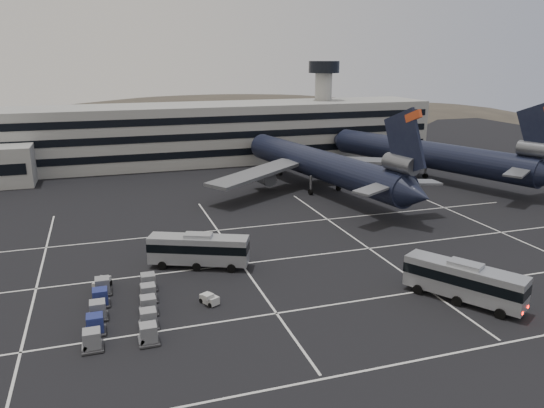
{
  "coord_description": "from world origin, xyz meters",
  "views": [
    {
      "loc": [
        -21.61,
        -56.56,
        25.47
      ],
      "look_at": [
        0.85,
        12.55,
        5.0
      ],
      "focal_mm": 35.0,
      "sensor_mm": 36.0,
      "label": 1
    }
  ],
  "objects": [
    {
      "name": "bus_far",
      "position": [
        -11.24,
        4.74,
        2.39
      ],
      "size": [
        12.46,
        7.59,
        4.37
      ],
      "rotation": [
        0.0,
        0.0,
        1.16
      ],
      "color": "#9A9CA2",
      "rests_on": "ground"
    },
    {
      "name": "lane_markings",
      "position": [
        0.95,
        0.72,
        0.01
      ],
      "size": [
        90.0,
        55.62,
        0.01
      ],
      "color": "silver",
      "rests_on": "ground"
    },
    {
      "name": "hills",
      "position": [
        17.99,
        170.0,
        -12.07
      ],
      "size": [
        352.0,
        180.0,
        44.0
      ],
      "color": "#38332B",
      "rests_on": "ground"
    },
    {
      "name": "bus_near",
      "position": [
        13.83,
        -13.5,
        2.45
      ],
      "size": [
        9.13,
        12.31,
        4.47
      ],
      "rotation": [
        0.0,
        0.0,
        0.55
      ],
      "color": "#9A9CA2",
      "rests_on": "ground"
    },
    {
      "name": "tug_a",
      "position": [
        -22.89,
        1.77,
        0.66
      ],
      "size": [
        2.25,
        2.69,
        1.5
      ],
      "rotation": [
        0.0,
        0.0,
        -0.43
      ],
      "color": "#B8B8B3",
      "rests_on": "ground"
    },
    {
      "name": "tug_b",
      "position": [
        -12.03,
        -5.76,
        0.58
      ],
      "size": [
        2.04,
        2.36,
        1.31
      ],
      "rotation": [
        0.0,
        0.0,
        0.49
      ],
      "color": "#B8B8B3",
      "rests_on": "ground"
    },
    {
      "name": "trijet_main",
      "position": [
        18.13,
        35.34,
        5.25
      ],
      "size": [
        46.66,
        57.45,
        18.08
      ],
      "rotation": [
        0.0,
        0.0,
        0.18
      ],
      "color": "black",
      "rests_on": "ground"
    },
    {
      "name": "trijet_far",
      "position": [
        44.14,
        37.67,
        5.43
      ],
      "size": [
        28.22,
        55.66,
        18.08
      ],
      "rotation": [
        0.0,
        0.0,
        0.36
      ],
      "color": "black",
      "rests_on": "ground"
    },
    {
      "name": "uld_cluster",
      "position": [
        -20.87,
        -5.68,
        0.89
      ],
      "size": [
        8.05,
        14.56,
        1.82
      ],
      "rotation": [
        0.0,
        0.0,
        -0.09
      ],
      "color": "#2D2D30",
      "rests_on": "ground"
    },
    {
      "name": "ground",
      "position": [
        0.0,
        0.0,
        0.0
      ],
      "size": [
        260.0,
        260.0,
        0.0
      ],
      "primitive_type": "plane",
      "color": "black",
      "rests_on": "ground"
    },
    {
      "name": "terminal",
      "position": [
        -2.95,
        71.14,
        6.93
      ],
      "size": [
        125.0,
        26.0,
        24.0
      ],
      "color": "gray",
      "rests_on": "ground"
    }
  ]
}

